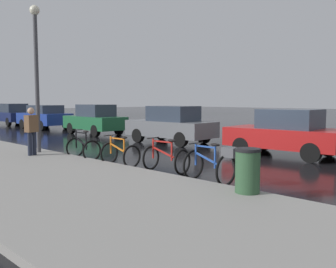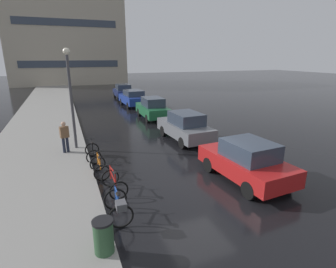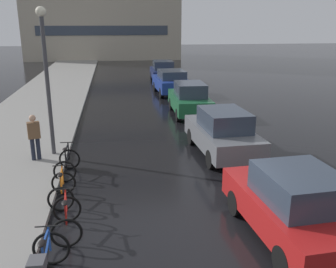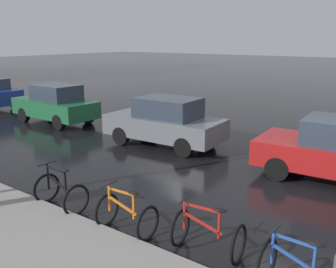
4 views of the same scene
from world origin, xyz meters
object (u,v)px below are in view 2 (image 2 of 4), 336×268
(bicycle_nearest, at_px, (119,206))
(streetlamp, at_px, (70,90))
(bicycle_farthest, at_px, (93,152))
(pedestrian, at_px, (65,136))
(car_green, at_px, (153,108))
(car_blue, at_px, (133,98))
(car_grey, at_px, (185,127))
(car_navy, at_px, (123,91))
(trash_bin, at_px, (104,239))
(bicycle_third, at_px, (100,167))
(car_red, at_px, (246,161))
(bicycle_second, at_px, (114,183))

(bicycle_nearest, relative_size, streetlamp, 0.26)
(bicycle_farthest, bearing_deg, pedestrian, 133.60)
(car_green, xyz_separation_m, car_blue, (-0.04, 5.89, -0.02))
(car_grey, relative_size, car_green, 1.03)
(bicycle_nearest, height_order, car_green, car_green)
(car_grey, bearing_deg, car_navy, 89.54)
(trash_bin, bearing_deg, bicycle_third, 83.61)
(car_red, bearing_deg, streetlamp, 134.57)
(car_green, bearing_deg, trash_bin, -113.02)
(bicycle_farthest, height_order, streetlamp, streetlamp)
(car_navy, bearing_deg, bicycle_farthest, -106.68)
(bicycle_third, distance_m, pedestrian, 3.41)
(bicycle_nearest, height_order, streetlamp, streetlamp)
(car_blue, bearing_deg, bicycle_farthest, -112.31)
(bicycle_nearest, height_order, car_grey, car_grey)
(car_blue, relative_size, pedestrian, 2.43)
(pedestrian, bearing_deg, car_red, -40.57)
(bicycle_nearest, height_order, car_blue, car_blue)
(bicycle_nearest, relative_size, car_navy, 0.34)
(bicycle_farthest, xyz_separation_m, streetlamp, (-0.67, 1.77, 2.79))
(bicycle_second, height_order, bicycle_farthest, bicycle_farthest)
(car_red, distance_m, car_blue, 17.57)
(car_green, xyz_separation_m, streetlamp, (-6.10, -5.49, 2.34))
(bicycle_second, xyz_separation_m, car_green, (5.07, 10.78, 0.45))
(bicycle_third, xyz_separation_m, car_green, (5.37, 9.14, 0.46))
(bicycle_second, xyz_separation_m, car_navy, (5.19, 22.06, 0.44))
(pedestrian, bearing_deg, car_green, 42.35)
(streetlamp, bearing_deg, bicycle_nearest, -83.23)
(car_red, xyz_separation_m, car_navy, (0.12, 22.98, 0.01))
(bicycle_farthest, relative_size, car_green, 0.28)
(bicycle_farthest, height_order, car_red, car_red)
(bicycle_second, xyz_separation_m, trash_bin, (-0.83, -3.10, 0.13))
(car_green, distance_m, car_navy, 11.29)
(car_red, bearing_deg, car_blue, 90.16)
(car_grey, relative_size, car_navy, 1.06)
(trash_bin, bearing_deg, bicycle_second, 75.10)
(bicycle_farthest, xyz_separation_m, car_blue, (5.39, 13.14, 0.43))
(bicycle_farthest, relative_size, pedestrian, 0.66)
(car_green, distance_m, trash_bin, 15.08)
(car_navy, height_order, trash_bin, car_navy)
(bicycle_second, height_order, car_blue, car_blue)
(bicycle_farthest, bearing_deg, streetlamp, 110.70)
(bicycle_nearest, height_order, trash_bin, trash_bin)
(car_green, xyz_separation_m, trash_bin, (-5.90, -13.88, -0.32))
(car_blue, bearing_deg, car_red, -89.84)
(car_red, bearing_deg, car_green, 90.03)
(car_green, relative_size, car_blue, 0.99)
(streetlamp, bearing_deg, car_blue, 61.94)
(car_grey, distance_m, car_navy, 17.36)
(pedestrian, relative_size, trash_bin, 1.68)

